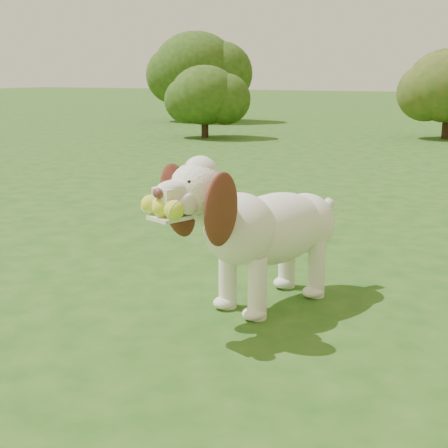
% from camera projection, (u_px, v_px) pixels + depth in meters
% --- Properties ---
extents(ground, '(80.00, 80.00, 0.00)m').
position_uv_depth(ground, '(249.00, 308.00, 3.09)').
color(ground, '#1E4D16').
rests_on(ground, ground).
extents(dog, '(0.66, 1.19, 0.79)m').
position_uv_depth(dog, '(261.00, 225.00, 3.02)').
color(dog, white).
rests_on(dog, ground).
extents(shrub_a, '(1.25, 1.25, 1.29)m').
position_uv_depth(shrub_a, '(205.00, 95.00, 11.23)').
color(shrub_a, '#382314').
rests_on(shrub_a, ground).
extents(shrub_e, '(2.07, 2.07, 2.14)m').
position_uv_depth(shrub_e, '(196.00, 69.00, 15.07)').
color(shrub_e, '#382314').
rests_on(shrub_e, ground).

